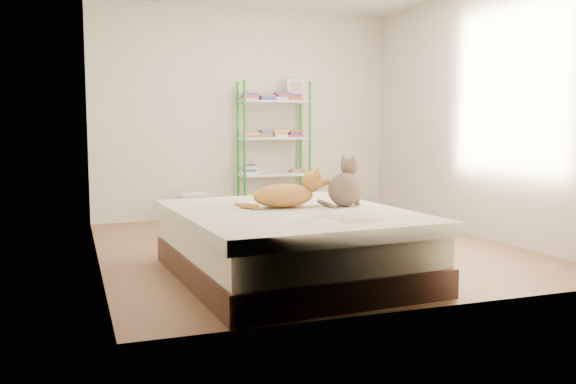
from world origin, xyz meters
name	(u,v)px	position (x,y,z in m)	size (l,w,h in m)	color
room	(307,110)	(0.00, 0.00, 1.30)	(3.81, 4.21, 2.61)	#8C5F47
bed	(289,243)	(-0.55, -1.04, 0.26)	(1.76, 2.14, 0.52)	#50332A
orange_cat	(283,192)	(-0.55, -0.92, 0.64)	(0.58, 0.31, 0.23)	#E99949
grey_cat	(345,182)	(-0.07, -1.01, 0.71)	(0.28, 0.34, 0.39)	#8C6E5D
shelf_unit	(274,144)	(0.31, 1.88, 0.93)	(0.88, 0.36, 1.74)	#268A2E
cardboard_box	(278,216)	(-0.04, 0.74, 0.20)	(0.69, 0.72, 0.45)	tan
white_bin	(194,208)	(-0.72, 1.85, 0.18)	(0.33, 0.30, 0.35)	white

